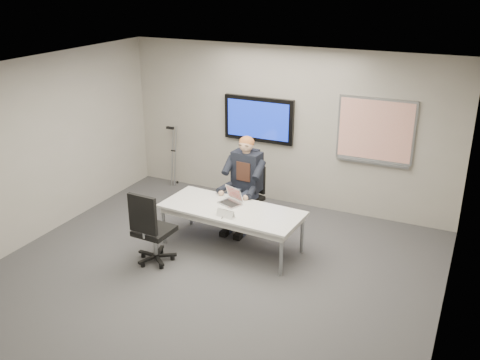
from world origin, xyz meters
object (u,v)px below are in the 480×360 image
at_px(seated_person, 242,193).
at_px(laptop, 232,199).
at_px(conference_table, 232,213).
at_px(office_chair_far, 249,204).
at_px(office_chair_near, 153,241).

distance_m(seated_person, laptop, 0.52).
bearing_deg(seated_person, laptop, -77.59).
xyz_separation_m(conference_table, office_chair_far, (-0.15, 0.96, -0.28)).
distance_m(conference_table, office_chair_far, 1.01).
xyz_separation_m(office_chair_near, laptop, (0.73, 1.07, 0.36)).
bearing_deg(seated_person, office_chair_far, 92.31).
height_order(conference_table, laptop, laptop).
bearing_deg(laptop, office_chair_near, -101.70).
xyz_separation_m(seated_person, laptop, (0.07, -0.51, 0.10)).
bearing_deg(conference_table, laptop, 119.35).
bearing_deg(seated_person, conference_table, -72.28).
distance_m(office_chair_far, laptop, 0.88).
height_order(seated_person, laptop, seated_person).
relative_size(seated_person, laptop, 3.60).
height_order(conference_table, office_chair_far, office_chair_far).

